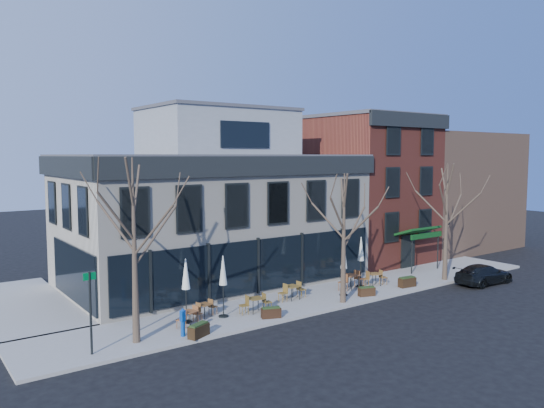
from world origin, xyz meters
TOP-DOWN VIEW (x-y plane):
  - ground at (0.00, 0.00)m, footprint 120.00×120.00m
  - sidewalk_front at (3.25, -2.15)m, footprint 33.50×4.70m
  - sidewalk_side at (-11.25, 6.00)m, footprint 4.50×12.00m
  - corner_building at (0.07, 5.07)m, footprint 18.39×10.39m
  - red_brick_building at (13.00, 4.98)m, footprint 8.20×11.78m
  - bg_building at (23.00, 6.00)m, footprint 12.00×12.00m
  - tree_corner at (-8.49, -3.20)m, footprint 3.93×3.98m
  - tree_mid at (3.01, -3.90)m, footprint 3.50×3.55m
  - tree_right at (12.01, -3.90)m, footprint 3.72×3.77m
  - sign_pole at (-10.50, -3.50)m, footprint 0.50×0.10m
  - parked_sedan at (13.51, -5.72)m, footprint 4.42×1.96m
  - call_box at (-6.56, -3.73)m, footprint 0.26×0.25m
  - cafe_set_0 at (-5.61, -2.52)m, footprint 1.61×0.97m
  - cafe_set_1 at (-4.42, -1.83)m, footprint 1.59×0.79m
  - cafe_set_2 at (-1.94, -2.68)m, footprint 1.81×0.80m
  - cafe_set_3 at (1.09, -1.84)m, footprint 1.80×0.74m
  - cafe_set_4 at (5.44, -2.04)m, footprint 2.00×0.86m
  - cafe_set_5 at (7.18, -2.29)m, footprint 1.78×0.89m
  - umbrella_0 at (-5.54, -2.05)m, footprint 0.50×0.50m
  - umbrella_1 at (-3.65, -2.34)m, footprint 0.49×0.49m
  - umbrella_3 at (4.00, -2.89)m, footprint 0.48×0.48m
  - umbrella_4 at (6.24, -2.04)m, footprint 0.49×0.49m
  - planter_0 at (-6.02, -4.20)m, footprint 1.15×0.82m
  - planter_1 at (-1.83, -3.86)m, footprint 1.04×0.71m
  - planter_2 at (4.99, -3.76)m, footprint 1.03×0.66m
  - planter_3 at (8.51, -3.74)m, footprint 1.16×0.57m

SIDE VIEW (x-z plane):
  - ground at x=0.00m, z-range 0.00..0.00m
  - sidewalk_front at x=3.25m, z-range 0.00..0.15m
  - sidewalk_side at x=-11.25m, z-range 0.00..0.15m
  - planter_2 at x=4.99m, z-range 0.15..0.68m
  - planter_1 at x=-1.83m, z-range 0.15..0.69m
  - planter_0 at x=-6.02m, z-range 0.15..0.75m
  - planter_3 at x=8.51m, z-range 0.15..0.77m
  - cafe_set_1 at x=-4.42m, z-range 0.16..0.98m
  - cafe_set_0 at x=-5.61m, z-range 0.16..1.00m
  - cafe_set_5 at x=7.18m, z-range 0.16..1.07m
  - parked_sedan at x=13.51m, z-range 0.00..1.26m
  - cafe_set_2 at x=-1.94m, z-range 0.16..1.10m
  - cafe_set_3 at x=1.09m, z-range 0.16..1.11m
  - cafe_set_4 at x=5.44m, z-range 0.16..1.20m
  - call_box at x=-6.56m, z-range 0.19..1.46m
  - sign_pole at x=-10.50m, z-range 0.37..3.77m
  - umbrella_3 at x=4.00m, z-range 0.77..3.76m
  - umbrella_4 at x=6.24m, z-range 0.78..3.86m
  - umbrella_1 at x=-3.65m, z-range 0.78..3.87m
  - umbrella_0 at x=-5.54m, z-range 0.79..3.89m
  - tree_mid at x=3.01m, z-range 0.27..7.31m
  - tree_right at x=12.01m, z-range 0.28..7.76m
  - tree_corner at x=-8.49m, z-range 0.29..8.21m
  - corner_building at x=0.07m, z-range -0.83..10.27m
  - bg_building at x=23.00m, z-range 0.00..10.00m
  - red_brick_building at x=13.00m, z-range 0.05..11.22m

